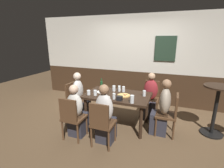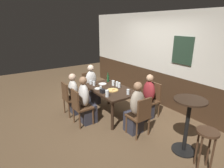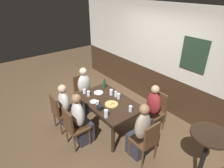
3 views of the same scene
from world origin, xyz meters
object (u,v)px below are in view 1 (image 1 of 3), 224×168
at_px(beer_glass_half, 114,89).
at_px(pint_glass_amber, 132,100).
at_px(person_mid_near, 105,118).
at_px(person_right_far, 150,99).
at_px(condiment_caddy, 119,98).
at_px(chair_mid_near, 102,122).
at_px(highball_clear, 123,90).
at_px(beer_bottle_green, 101,85).
at_px(beer_glass_tall, 119,89).
at_px(person_left_near, 77,115).
at_px(person_head_east, 162,111).
at_px(chair_head_east, 170,113).
at_px(tumbler_short, 114,96).
at_px(tumbler_water, 95,93).
at_px(plate_white_large, 101,92).
at_px(dining_table, 117,98).
at_px(pizza, 124,95).
at_px(pint_glass_stout, 144,94).
at_px(chair_head_west, 74,98).
at_px(person_head_west, 80,100).
at_px(chair_left_near, 72,116).
at_px(side_bar_table, 216,107).
at_px(plate_white_small, 106,97).
at_px(chair_right_far, 151,96).
at_px(pint_glass_pale, 89,93).

bearing_deg(beer_glass_half, pint_glass_amber, -44.30).
bearing_deg(person_mid_near, person_right_far, 65.39).
distance_m(person_right_far, condiment_caddy, 1.15).
distance_m(chair_mid_near, highball_clear, 1.12).
distance_m(person_right_far, beer_bottle_green, 1.26).
bearing_deg(highball_clear, beer_glass_tall, 178.11).
bearing_deg(person_left_near, pint_glass_amber, 16.83).
bearing_deg(person_head_east, chair_head_east, 0.00).
distance_m(beer_glass_half, tumbler_short, 0.52).
height_order(tumbler_water, plate_white_large, tumbler_water).
bearing_deg(dining_table, pizza, -12.76).
bearing_deg(beer_glass_tall, beer_glass_half, -165.02).
relative_size(dining_table, pint_glass_stout, 11.60).
height_order(person_left_near, person_head_east, person_head_east).
xyz_separation_m(chair_head_west, chair_head_east, (2.26, 0.00, 0.00)).
distance_m(highball_clear, pint_glass_amber, 0.69).
xyz_separation_m(chair_head_east, tumbler_water, (-1.56, -0.22, 0.30)).
bearing_deg(pint_glass_amber, person_head_west, 165.29).
distance_m(chair_left_near, side_bar_table, 2.86).
bearing_deg(pint_glass_stout, beer_glass_tall, 168.80).
distance_m(pizza, plate_white_small, 0.39).
height_order(beer_glass_half, pint_glass_amber, pint_glass_amber).
bearing_deg(dining_table, beer_glass_half, 127.83).
height_order(dining_table, chair_head_east, chair_head_east).
xyz_separation_m(beer_glass_half, beer_bottle_green, (-0.35, 0.06, 0.04)).
bearing_deg(beer_glass_half, person_left_near, -118.23).
relative_size(tumbler_short, pint_glass_stout, 1.02).
distance_m(dining_table, chair_left_near, 1.06).
xyz_separation_m(pizza, pint_glass_stout, (0.41, 0.15, 0.04)).
distance_m(chair_left_near, condiment_caddy, 0.99).
bearing_deg(chair_left_near, person_mid_near, 14.49).
xyz_separation_m(highball_clear, plate_white_small, (-0.23, -0.49, -0.05)).
height_order(beer_glass_tall, side_bar_table, side_bar_table).
bearing_deg(pint_glass_stout, person_head_west, -175.85).
distance_m(beer_glass_tall, plate_white_small, 0.52).
bearing_deg(pint_glass_stout, tumbler_short, -143.43).
relative_size(chair_left_near, pint_glass_stout, 7.17).
height_order(person_mid_near, tumbler_short, person_mid_near).
bearing_deg(person_left_near, plate_white_large, 72.48).
xyz_separation_m(chair_right_far, chair_left_near, (-1.25, -1.69, 0.00)).
xyz_separation_m(chair_right_far, person_head_west, (-1.59, -0.85, -0.01)).
distance_m(dining_table, beer_bottle_green, 0.60).
height_order(person_right_far, pint_glass_amber, person_right_far).
height_order(chair_right_far, pint_glass_pale, chair_right_far).
bearing_deg(plate_white_small, chair_left_near, -129.14).
bearing_deg(person_left_near, person_head_west, 116.44).
relative_size(dining_table, plate_white_large, 6.66).
height_order(chair_left_near, beer_bottle_green, beer_bottle_green).
xyz_separation_m(chair_head_west, tumbler_water, (0.70, -0.22, 0.30)).
bearing_deg(chair_right_far, person_head_west, -152.00).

